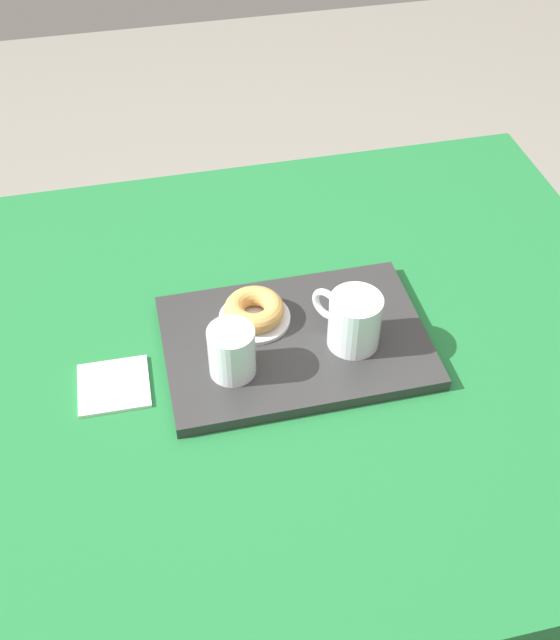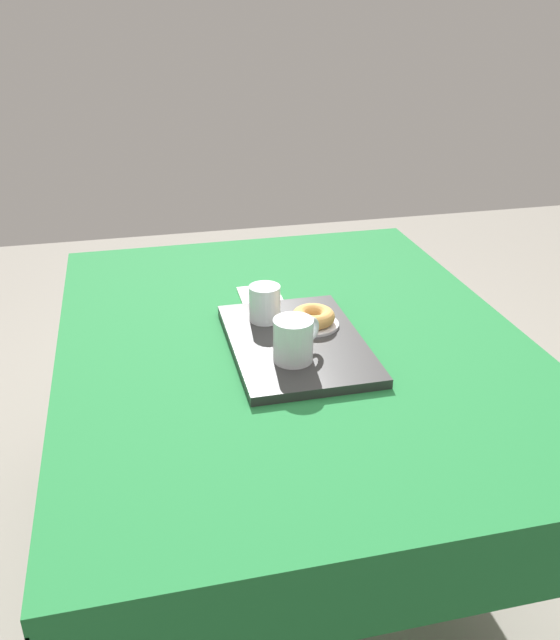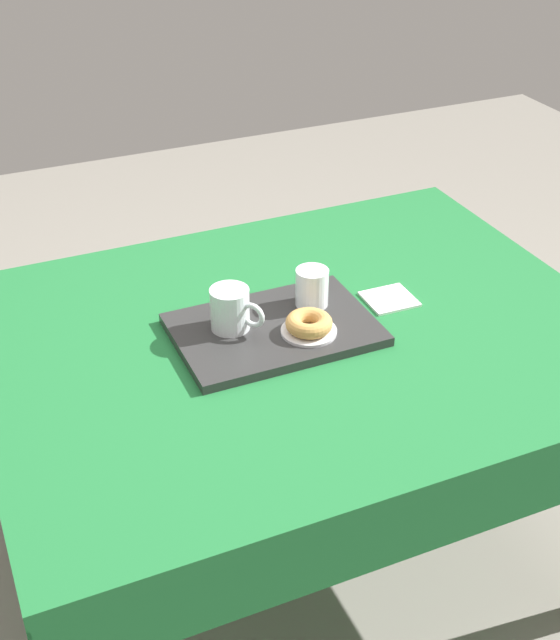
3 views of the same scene
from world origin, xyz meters
The scene contains 8 objects.
ground_plane centered at (0.00, 0.00, 0.00)m, with size 6.00×6.00×0.00m, color gray.
dining_table centered at (0.00, 0.00, 0.66)m, with size 1.40×1.09×0.74m.
serving_tray centered at (-0.06, 0.01, 0.75)m, with size 0.44×0.30×0.02m, color #2D2D2D.
tea_mug_left centered at (-0.15, 0.04, 0.81)m, with size 0.10×0.12×0.10m.
water_glass_near centered at (0.06, 0.06, 0.80)m, with size 0.08×0.08×0.09m.
donut_plate_left centered at (0.00, -0.05, 0.77)m, with size 0.12×0.12×0.01m, color silver.
sugar_donut_left centered at (0.00, -0.05, 0.79)m, with size 0.10×0.10×0.03m, color tan.
paper_napkin centered at (0.25, 0.03, 0.75)m, with size 0.11×0.11×0.01m, color white.
Camera 3 is at (-0.69, -1.47, 1.80)m, focal length 48.69 mm.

